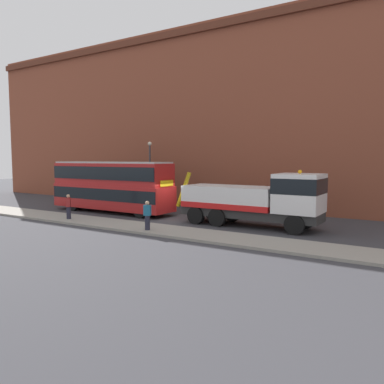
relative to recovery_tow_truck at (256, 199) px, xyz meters
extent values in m
plane|color=#38383D|center=(-5.93, -0.10, -1.76)|extent=(120.00, 120.00, 0.00)
cube|color=gray|center=(-5.93, -4.30, -1.68)|extent=(60.00, 2.80, 0.15)
cube|color=brown|center=(-5.93, 7.25, 6.24)|extent=(60.00, 1.20, 16.00)
cube|color=brown|center=(-5.93, 6.50, 13.64)|extent=(60.00, 0.30, 0.60)
cube|color=#2D2D2D|center=(-0.48, 0.01, -0.90)|extent=(9.02, 2.31, 0.55)
cube|color=white|center=(2.72, -0.03, 0.52)|extent=(2.63, 2.63, 2.30)
cube|color=black|center=(2.72, -0.03, 0.97)|extent=(2.65, 2.65, 0.90)
cube|color=silver|center=(-1.78, 0.02, 0.07)|extent=(6.13, 2.67, 1.40)
cube|color=red|center=(-1.78, 0.02, -0.45)|extent=(6.13, 2.72, 0.36)
cylinder|color=#B79914|center=(-5.49, 0.06, 0.37)|extent=(1.24, 0.29, 2.52)
sphere|color=orange|center=(2.72, -0.03, 1.79)|extent=(0.24, 0.24, 0.24)
cylinder|color=black|center=(2.83, 1.08, -1.18)|extent=(1.16, 0.35, 1.16)
cylinder|color=black|center=(2.81, -1.14, -1.18)|extent=(1.16, 0.35, 1.16)
cylinder|color=black|center=(-2.17, 1.13, -1.18)|extent=(1.16, 0.35, 1.16)
cylinder|color=black|center=(-2.19, -1.09, -1.18)|extent=(1.16, 0.35, 1.16)
cylinder|color=black|center=(-3.77, 1.15, -1.18)|extent=(1.16, 0.35, 1.16)
cylinder|color=black|center=(-3.79, -1.07, -1.18)|extent=(1.16, 0.35, 1.16)
cube|color=#AD1E1E|center=(-12.38, 0.01, -0.47)|extent=(11.03, 2.62, 1.90)
cube|color=#AD1E1E|center=(-12.38, 0.01, 1.33)|extent=(10.81, 2.52, 1.70)
cube|color=black|center=(-12.38, 0.01, -0.22)|extent=(10.92, 2.67, 0.90)
cube|color=black|center=(-12.38, 0.01, 1.43)|extent=(10.70, 2.67, 1.00)
cube|color=#B2B2B2|center=(-12.38, 0.01, 2.24)|extent=(10.58, 2.42, 0.12)
cube|color=yellow|center=(-6.86, -0.06, 0.78)|extent=(0.08, 1.50, 0.44)
cylinder|color=black|center=(-8.47, 1.04, -1.24)|extent=(1.04, 0.31, 1.04)
cylinder|color=black|center=(-8.49, -1.12, -1.24)|extent=(1.04, 0.31, 1.04)
cylinder|color=black|center=(-15.67, 1.12, -1.24)|extent=(1.04, 0.31, 1.04)
cylinder|color=black|center=(-15.69, -1.04, -1.24)|extent=(1.04, 0.31, 1.04)
cylinder|color=#232333|center=(-11.88, -4.71, -1.18)|extent=(0.42, 0.42, 0.85)
cube|color=maroon|center=(-11.88, -4.71, -0.45)|extent=(0.45, 0.47, 0.62)
sphere|color=tan|center=(-11.88, -4.71, -0.02)|extent=(0.24, 0.24, 0.24)
cylinder|color=#232333|center=(-4.72, -5.00, -1.18)|extent=(0.36, 0.36, 0.85)
cube|color=#1E6084|center=(-4.72, -5.00, -0.45)|extent=(0.45, 0.35, 0.62)
sphere|color=tan|center=(-4.72, -5.00, -0.02)|extent=(0.24, 0.24, 0.24)
cylinder|color=#38383D|center=(-12.41, 5.05, 0.99)|extent=(0.16, 0.16, 5.50)
sphere|color=#EAE5C6|center=(-12.41, 5.05, 3.89)|extent=(0.36, 0.36, 0.36)
camera|label=1|loc=(9.03, -22.17, 2.58)|focal=35.35mm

